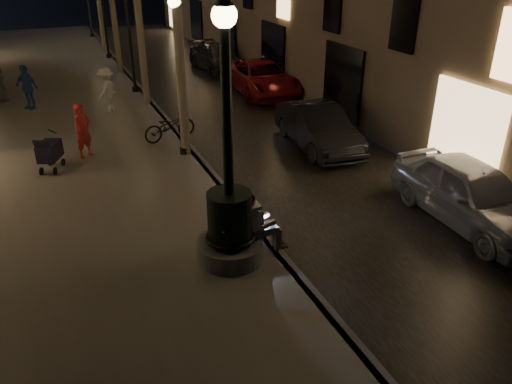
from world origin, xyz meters
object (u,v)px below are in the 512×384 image
lamp_curb_b (128,20)px  stroller (49,151)px  pedestrian_white (107,90)px  car_third (261,78)px  seated_man_laptop (258,221)px  lamp_curb_c (102,2)px  fountain_lamppost (230,215)px  lamp_curb_a (178,54)px  car_front (472,194)px  car_rear (217,58)px  pedestrian_red (83,131)px  car_second (318,127)px  pedestrian_blue (27,87)px  bicycle (170,126)px

lamp_curb_b → stroller: (-3.87, -7.78, -2.45)m
pedestrian_white → car_third: bearing=138.5°
seated_man_laptop → stroller: bearing=121.3°
seated_man_laptop → lamp_curb_c: 22.12m
fountain_lamppost → lamp_curb_b: size_ratio=1.08×
car_third → fountain_lamppost: bearing=-114.0°
lamp_curb_a → car_front: bearing=-51.2°
car_third → car_rear: (-0.30, 5.24, -0.05)m
car_front → car_rear: (-0.22, 17.90, -0.10)m
fountain_lamppost → stroller: 6.99m
car_rear → pedestrian_red: size_ratio=2.71×
fountain_lamppost → car_second: fountain_lamppost is taller
lamp_curb_a → pedestrian_red: lamp_curb_a is taller
car_rear → pedestrian_blue: (-9.33, -4.39, 0.41)m
lamp_curb_a → lamp_curb_b: same height
car_third → bicycle: 7.22m
pedestrian_red → pedestrian_blue: pedestrian_blue is taller
lamp_curb_a → car_rear: 12.71m
car_front → pedestrian_red: bearing=139.6°
fountain_lamppost → car_front: bearing=-4.8°
lamp_curb_a → car_front: (5.22, -6.50, -2.48)m
pedestrian_white → lamp_curb_c: bearing=-146.4°
lamp_curb_c → bicycle: lamp_curb_c is taller
seated_man_laptop → pedestrian_white: size_ratio=0.81×
stroller → pedestrian_blue: (-0.46, 6.79, 0.28)m
fountain_lamppost → pedestrian_blue: (-3.63, 13.01, -0.15)m
fountain_lamppost → lamp_curb_c: 22.10m
stroller → car_second: (8.17, -0.97, -0.08)m
lamp_curb_c → pedestrian_white: bearing=-98.1°
lamp_curb_b → car_front: size_ratio=1.08×
lamp_curb_a → car_front: size_ratio=1.08×
fountain_lamppost → lamp_curb_b: (0.70, 14.00, 2.02)m
seated_man_laptop → pedestrian_white: 11.43m
lamp_curb_b → seated_man_laptop: bearing=-90.4°
seated_man_laptop → pedestrian_white: pedestrian_white is taller
car_second → pedestrian_red: 7.34m
pedestrian_red → lamp_curb_c: bearing=41.0°
lamp_curb_a → pedestrian_blue: lamp_curb_a is taller
lamp_curb_c → car_second: size_ratio=1.12×
car_second → car_rear: size_ratio=0.95×
stroller → pedestrian_white: bearing=88.7°
stroller → car_third: car_third is taller
stroller → lamp_curb_a: bearing=20.1°
car_front → car_rear: size_ratio=0.98×
lamp_curb_c → pedestrian_red: size_ratio=2.89×
pedestrian_white → pedestrian_blue: (-2.81, 1.67, 0.01)m
seated_man_laptop → car_second: bearing=50.1°
fountain_lamppost → car_third: size_ratio=1.02×
car_second → pedestrian_blue: pedestrian_blue is taller
car_third → pedestrian_white: 6.88m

